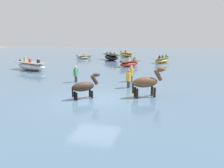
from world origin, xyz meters
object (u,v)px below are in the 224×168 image
Objects in this scene: boat_near_starboard at (84,57)px; boat_mid_channel at (162,60)px; person_onlooker_right at (76,76)px; horse_lead_dark_bay at (84,87)px; boat_far_inshore at (129,64)px; person_wading_close at (128,81)px; horse_trailing_bay at (146,83)px; boat_mid_outer at (111,57)px; person_spectator_far at (131,76)px; boat_distant_west at (31,66)px; boat_near_port at (126,55)px.

boat_mid_channel is at bearing -10.40° from boat_near_starboard.
horse_lead_dark_bay is at bearing -60.57° from person_onlooker_right.
person_wading_close is (1.82, -10.29, 0.12)m from boat_far_inshore.
boat_far_inshore is at bearing -39.59° from boat_near_starboard.
boat_mid_channel is (0.23, 16.75, -0.46)m from horse_trailing_bay.
person_spectator_far is at bearing -69.49° from boat_mid_outer.
boat_far_inshore is 0.74× the size of boat_mid_outer.
boat_far_inshore is 0.68× the size of boat_distant_west.
boat_near_port is at bearing 102.54° from boat_far_inshore.
person_onlooker_right and person_wading_close have the same top height.
boat_mid_channel is 1.97× the size of person_onlooker_right.
person_wading_close is at bearing 124.43° from horse_trailing_bay.
boat_mid_outer is at bearing -99.78° from boat_near_port.
boat_far_inshore is 5.63m from boat_mid_channel.
boat_mid_channel is at bearing 89.22° from horse_trailing_bay.
horse_trailing_bay is at bearing -59.43° from boat_near_starboard.
boat_mid_channel is at bearing 79.29° from horse_lead_dark_bay.
horse_lead_dark_bay is 25.40m from boat_near_port.
boat_far_inshore is 1.74× the size of person_wading_close.
person_wading_close is at bearing -71.37° from boat_mid_outer.
boat_mid_outer is at bearing 64.21° from boat_distant_west.
horse_trailing_bay is 4.33m from person_spectator_far.
horse_trailing_bay reaches higher than person_spectator_far.
person_wading_close is (5.47, -16.24, 0.01)m from boat_mid_outer.
horse_lead_dark_bay reaches higher than person_onlooker_right.
person_spectator_far is (1.65, -8.22, 0.12)m from boat_far_inshore.
person_spectator_far is at bearing -78.64° from boat_far_inshore.
horse_lead_dark_bay is at bearing -68.27° from boat_near_starboard.
person_onlooker_right is 4.06m from person_spectator_far.
boat_mid_outer is at bearing 110.51° from person_spectator_far.
person_onlooker_right is (-2.22, -9.46, 0.12)m from boat_far_inshore.
boat_far_inshore is 10.29m from boat_distant_west.
boat_near_port reaches higher than boat_mid_channel.
boat_distant_west is 2.58× the size of person_onlooker_right.
horse_lead_dark_bay is at bearing -107.48° from person_spectator_far.
person_onlooker_right reaches higher than boat_near_port.
boat_mid_channel is 15.62m from boat_distant_west.
horse_lead_dark_bay reaches higher than boat_distant_west.
boat_near_starboard is at bearing 111.73° from horse_lead_dark_bay.
boat_near_starboard is at bearing 140.41° from boat_far_inshore.
horse_trailing_bay is 2.42m from person_wading_close.
horse_lead_dark_bay is at bearing -42.98° from boat_distant_west.
horse_lead_dark_bay is at bearing -84.01° from boat_near_port.
horse_lead_dark_bay is 0.86× the size of horse_trailing_bay.
horse_trailing_bay is 19.45m from boat_mid_outer.
boat_near_starboard is (-11.36, 2.08, -0.07)m from boat_mid_channel.
person_wading_close is (9.78, -16.87, 0.17)m from boat_near_starboard.
horse_lead_dark_bay is at bearing -100.71° from boat_mid_channel.
person_onlooker_right is (5.73, -16.04, 0.17)m from boat_near_starboard.
boat_far_inshore is at bearing 101.36° from person_spectator_far.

